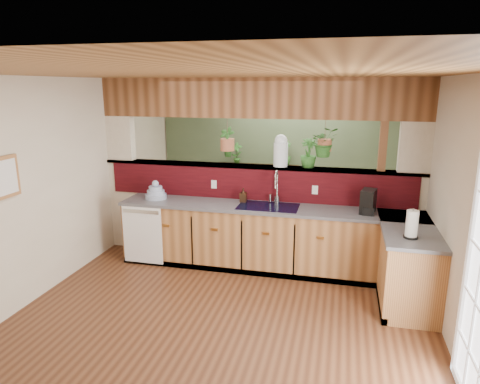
% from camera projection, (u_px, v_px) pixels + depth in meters
% --- Properties ---
extents(ground, '(4.60, 7.00, 0.01)m').
position_uv_depth(ground, '(233.00, 298.00, 5.15)').
color(ground, '#502C18').
rests_on(ground, ground).
extents(ceiling, '(4.60, 7.00, 0.01)m').
position_uv_depth(ceiling, '(231.00, 75.00, 4.52)').
color(ceiling, brown).
rests_on(ceiling, ground).
extents(wall_back, '(4.60, 0.02, 2.60)m').
position_uv_depth(wall_back, '(279.00, 150.00, 8.13)').
color(wall_back, beige).
rests_on(wall_back, ground).
extents(wall_left, '(0.02, 7.00, 2.60)m').
position_uv_depth(wall_left, '(55.00, 183.00, 5.36)').
color(wall_left, beige).
rests_on(wall_left, ground).
extents(wall_right, '(0.02, 7.00, 2.60)m').
position_uv_depth(wall_right, '(452.00, 207.00, 4.31)').
color(wall_right, beige).
rests_on(wall_right, ground).
extents(pass_through_partition, '(4.60, 0.21, 2.60)m').
position_uv_depth(pass_through_partition, '(258.00, 179.00, 6.12)').
color(pass_through_partition, beige).
rests_on(pass_through_partition, ground).
extents(pass_through_ledge, '(4.60, 0.21, 0.04)m').
position_uv_depth(pass_through_ledge, '(256.00, 167.00, 6.09)').
color(pass_through_ledge, brown).
rests_on(pass_through_ledge, ground).
extents(header_beam, '(4.60, 0.15, 0.55)m').
position_uv_depth(header_beam, '(257.00, 98.00, 5.86)').
color(header_beam, brown).
rests_on(header_beam, ground).
extents(sage_backwall, '(4.55, 0.02, 2.55)m').
position_uv_depth(sage_backwall, '(278.00, 150.00, 8.11)').
color(sage_backwall, '#495C3F').
rests_on(sage_backwall, ground).
extents(countertop, '(4.14, 1.52, 0.90)m').
position_uv_depth(countertop, '(310.00, 244.00, 5.67)').
color(countertop, '#905D32').
rests_on(countertop, ground).
extents(dishwasher, '(0.58, 0.03, 0.82)m').
position_uv_depth(dishwasher, '(142.00, 235.00, 6.00)').
color(dishwasher, white).
rests_on(dishwasher, ground).
extents(navy_sink, '(0.82, 0.50, 0.18)m').
position_uv_depth(navy_sink, '(268.00, 212.00, 5.81)').
color(navy_sink, black).
rests_on(navy_sink, countertop).
extents(framed_print, '(0.04, 0.35, 0.45)m').
position_uv_depth(framed_print, '(6.00, 177.00, 4.54)').
color(framed_print, '#905D32').
rests_on(framed_print, wall_left).
extents(faucet, '(0.21, 0.21, 0.48)m').
position_uv_depth(faucet, '(276.00, 186.00, 5.86)').
color(faucet, '#B7B7B2').
rests_on(faucet, countertop).
extents(dish_stack, '(0.31, 0.31, 0.27)m').
position_uv_depth(dish_stack, '(156.00, 193.00, 6.18)').
color(dish_stack, '#97A4C4').
rests_on(dish_stack, countertop).
extents(soap_dispenser, '(0.09, 0.09, 0.20)m').
position_uv_depth(soap_dispenser, '(243.00, 195.00, 5.99)').
color(soap_dispenser, '#382214').
rests_on(soap_dispenser, countertop).
extents(coffee_maker, '(0.17, 0.28, 0.31)m').
position_uv_depth(coffee_maker, '(368.00, 202.00, 5.45)').
color(coffee_maker, black).
rests_on(coffee_maker, countertop).
extents(paper_towel, '(0.15, 0.15, 0.33)m').
position_uv_depth(paper_towel, '(412.00, 225.00, 4.57)').
color(paper_towel, black).
rests_on(paper_towel, countertop).
extents(glass_jar, '(0.20, 0.20, 0.45)m').
position_uv_depth(glass_jar, '(281.00, 150.00, 5.95)').
color(glass_jar, silver).
rests_on(glass_jar, pass_through_ledge).
extents(ledge_plant_right, '(0.30, 0.30, 0.40)m').
position_uv_depth(ledge_plant_right, '(309.00, 153.00, 5.87)').
color(ledge_plant_right, '#24541D').
rests_on(ledge_plant_right, pass_through_ledge).
extents(hanging_plant_a, '(0.26, 0.21, 0.55)m').
position_uv_depth(hanging_plant_a, '(227.00, 133.00, 6.07)').
color(hanging_plant_a, brown).
rests_on(hanging_plant_a, header_beam).
extents(hanging_plant_b, '(0.42, 0.39, 0.52)m').
position_uv_depth(hanging_plant_b, '(325.00, 129.00, 5.74)').
color(hanging_plant_b, brown).
rests_on(hanging_plant_b, header_beam).
extents(shelving_console, '(1.60, 0.47, 1.06)m').
position_uv_depth(shelving_console, '(256.00, 193.00, 8.18)').
color(shelving_console, black).
rests_on(shelving_console, ground).
extents(shelf_plant_a, '(0.23, 0.17, 0.42)m').
position_uv_depth(shelf_plant_a, '(236.00, 154.00, 8.09)').
color(shelf_plant_a, '#24541D').
rests_on(shelf_plant_a, shelving_console).
extents(shelf_plant_b, '(0.34, 0.34, 0.47)m').
position_uv_depth(shelf_plant_b, '(284.00, 154.00, 7.87)').
color(shelf_plant_b, '#24541D').
rests_on(shelf_plant_b, shelving_console).
extents(floor_plant, '(0.88, 0.82, 0.79)m').
position_uv_depth(floor_plant, '(311.00, 220.00, 6.84)').
color(floor_plant, '#24541D').
rests_on(floor_plant, ground).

